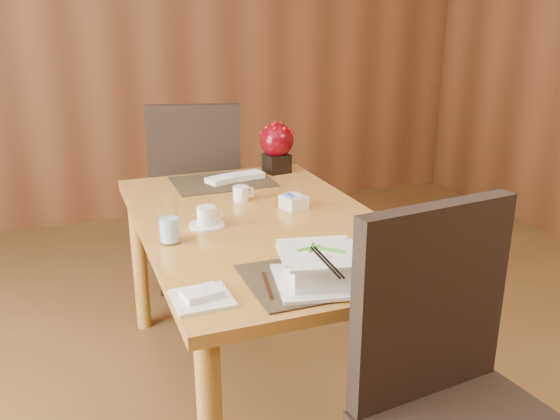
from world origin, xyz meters
name	(u,v)px	position (x,y,z in m)	size (l,w,h in m)	color
back_wall	(149,26)	(0.00, 3.00, 1.40)	(5.00, 0.02, 2.80)	brown
dining_table	(261,243)	(0.00, 0.60, 0.65)	(0.90, 1.50, 0.75)	#BE8735
placemat_near	(321,276)	(0.00, 0.05, 0.75)	(0.45, 0.33, 0.01)	black
placemat_far	(222,182)	(0.00, 1.15, 0.75)	(0.45, 0.33, 0.01)	black
soup_setting	(320,268)	(-0.02, 0.01, 0.80)	(0.30, 0.30, 0.10)	white
coffee_cup	(207,218)	(-0.21, 0.60, 0.78)	(0.13, 0.13, 0.08)	white
water_glass	(169,220)	(-0.37, 0.49, 0.83)	(0.07, 0.07, 0.17)	white
creamer_jug	(241,193)	(0.00, 0.86, 0.78)	(0.09, 0.09, 0.06)	white
sugar_caddy	(294,202)	(0.17, 0.68, 0.78)	(0.09, 0.09, 0.05)	white
berry_decor	(277,145)	(0.30, 1.23, 0.89)	(0.16, 0.16, 0.24)	black
napkins_far	(237,177)	(0.07, 1.15, 0.77)	(0.28, 0.10, 0.02)	white
bread_plate	(202,299)	(-0.37, 0.03, 0.76)	(0.16, 0.16, 0.01)	white
near_chair	(459,393)	(0.18, -0.40, 0.60)	(0.54, 0.55, 1.06)	black
far_chair	(197,186)	(-0.01, 1.64, 0.60)	(0.61, 0.61, 1.06)	black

